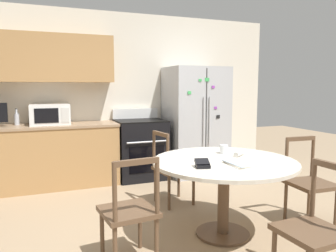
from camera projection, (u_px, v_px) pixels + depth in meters
name	position (u px, v px, depth m)	size (l,w,h in m)	color
ground_plane	(192.00, 242.00, 3.04)	(14.00, 14.00, 0.00)	#9E8466
back_wall	(105.00, 87.00, 5.16)	(5.20, 0.44, 2.60)	silver
kitchen_counter	(47.00, 156.00, 4.67)	(2.00, 0.64, 0.90)	#AD7F4C
refrigerator	(195.00, 121.00, 5.37)	(0.92, 0.79, 1.75)	#B2B5BA
oven_range	(141.00, 148.00, 5.14)	(0.75, 0.68, 1.08)	black
microwave	(50.00, 114.00, 4.65)	(0.54, 0.40, 0.29)	white
counter_bottle	(17.00, 119.00, 4.57)	(0.07, 0.07, 0.23)	silver
dining_table	(224.00, 172.00, 3.12)	(1.37, 1.37, 0.74)	beige
dining_chair_far	(172.00, 169.00, 4.00)	(0.48, 0.48, 0.90)	brown
dining_chair_left	(130.00, 212.00, 2.63)	(0.46, 0.46, 0.90)	brown
dining_chair_right	(309.00, 183.00, 3.43)	(0.44, 0.44, 0.90)	brown
dining_chair_near	(315.00, 231.00, 2.29)	(0.44, 0.44, 0.90)	brown
candle_glass	(224.00, 150.00, 3.41)	(0.09, 0.09, 0.09)	silver
folded_napkin	(239.00, 153.00, 3.29)	(0.17, 0.14, 0.05)	silver
wallet	(202.00, 164.00, 2.83)	(0.15, 0.15, 0.07)	black
mail_stack	(241.00, 163.00, 2.93)	(0.26, 0.33, 0.02)	white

